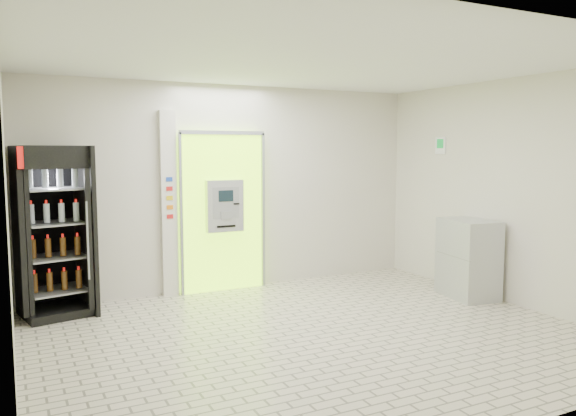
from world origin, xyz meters
TOP-DOWN VIEW (x-y plane):
  - ground at (0.00, 0.00)m, footprint 6.00×6.00m
  - room_shell at (0.00, 0.00)m, footprint 6.00×6.00m
  - atm_assembly at (-0.20, 2.41)m, footprint 1.30×0.24m
  - pillar at (-0.98, 2.45)m, footprint 0.22×0.11m
  - beverage_cooler at (-2.50, 2.15)m, footprint 0.92×0.88m
  - steel_cabinet at (2.72, 0.47)m, footprint 0.68×0.90m
  - exit_sign at (2.99, 1.40)m, footprint 0.02×0.22m

SIDE VIEW (x-z plane):
  - ground at x=0.00m, z-range 0.00..0.00m
  - steel_cabinet at x=2.72m, z-range 0.00..1.09m
  - beverage_cooler at x=-2.50m, z-range -0.04..2.07m
  - atm_assembly at x=-0.20m, z-range 0.01..2.34m
  - pillar at x=-0.98m, z-range 0.00..2.60m
  - room_shell at x=0.00m, z-range -1.16..4.84m
  - exit_sign at x=2.99m, z-range 1.99..2.25m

